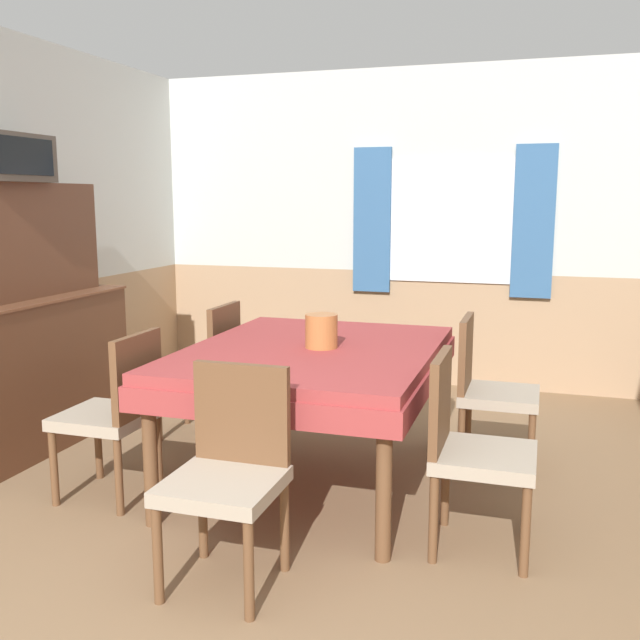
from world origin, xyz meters
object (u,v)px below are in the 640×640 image
chair_head_near (229,467)px  chair_left_near (116,409)px  tv (7,158)px  vase (321,331)px  chair_right_near (470,444)px  chair_right_far (488,386)px  sideboard (23,339)px  dining_table (313,365)px  chair_left_far (207,365)px

chair_head_near → chair_left_near: size_ratio=1.00×
tv → vase: bearing=2.4°
chair_right_near → chair_head_near: bearing=-57.8°
chair_right_near → chair_right_far: size_ratio=1.00×
chair_left_near → sideboard: size_ratio=0.53×
dining_table → sideboard: (-1.87, -0.03, 0.04)m
chair_left_far → chair_right_far: same height
vase → sideboard: bearing=-179.1°
chair_right_near → chair_left_near: bearing=-90.0°
chair_left_near → tv: (-0.95, 0.44, 1.31)m
dining_table → sideboard: 1.87m
dining_table → chair_right_far: (0.90, 0.52, -0.18)m
tv → chair_right_far: bearing=12.3°
chair_left_far → sideboard: size_ratio=0.53×
chair_head_near → chair_right_far: (0.90, 1.60, 0.00)m
dining_table → tv: 2.17m
chair_right_near → vase: size_ratio=4.85×
sideboard → vase: size_ratio=9.08×
chair_head_near → chair_left_far: same height
chair_left_near → chair_right_far: bearing=-60.0°
sideboard → tv: 1.09m
chair_right_far → sideboard: sideboard is taller
chair_left_far → tv: 1.72m
chair_right_near → chair_right_far: (0.00, 1.04, 0.00)m
chair_head_near → tv: size_ratio=1.59×
chair_left_far → tv: tv is taller
chair_right_far → chair_left_far: bearing=-90.0°
chair_left_near → tv: tv is taller
dining_table → chair_left_far: 1.05m
chair_left_far → dining_table: bearing=-120.0°
chair_right_near → dining_table: bearing=-120.0°
chair_right_far → tv: bearing=-77.7°
chair_left_far → tv: (-0.95, -0.60, 1.31)m
sideboard → tv: bearing=-68.4°
chair_right_far → tv: (-2.75, -0.60, 1.31)m
chair_right_far → sideboard: size_ratio=0.53×
chair_right_far → tv: tv is taller
chair_head_near → chair_left_near: same height
sideboard → chair_right_far: bearing=11.2°
chair_left_far → sideboard: (-0.97, -0.55, 0.22)m
dining_table → chair_left_near: 1.05m
chair_right_far → vase: (-0.85, -0.52, 0.37)m
chair_right_near → chair_right_far: 1.04m
chair_left_near → chair_right_far: 2.08m
tv → sideboard: bearing=111.6°
chair_head_near → vase: vase is taller
chair_left_near → chair_left_far: same height
chair_left_far → tv: bearing=122.1°
chair_right_near → chair_left_far: 2.08m
sideboard → tv: size_ratio=2.98×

